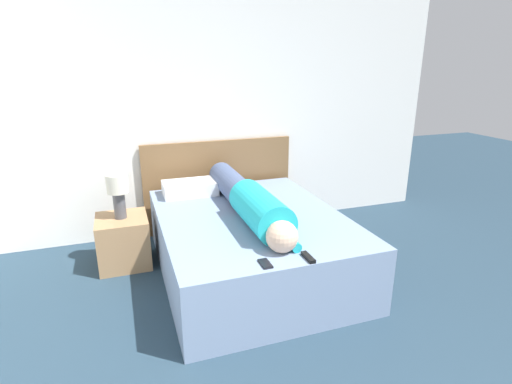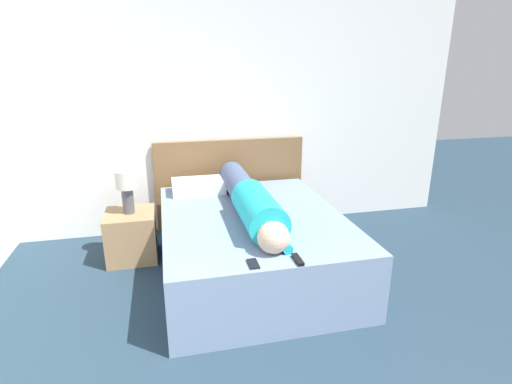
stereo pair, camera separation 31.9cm
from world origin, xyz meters
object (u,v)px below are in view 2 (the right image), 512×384
bed (252,243)px  table_lamp (126,186)px  nightstand (132,235)px  pillow_near_headboard (199,186)px  person_lying (251,200)px  tv_remote (298,260)px  cell_phone (253,264)px

bed → table_lamp: bearing=153.6°
nightstand → pillow_near_headboard: 0.79m
table_lamp → pillow_near_headboard: size_ratio=0.78×
person_lying → tv_remote: person_lying is taller
nightstand → table_lamp: bearing=0.0°
tv_remote → person_lying: bearing=98.0°
pillow_near_headboard → tv_remote: pillow_near_headboard is taller
pillow_near_headboard → tv_remote: bearing=-73.1°
person_lying → pillow_near_headboard: (-0.37, 0.74, -0.07)m
table_lamp → person_lying: size_ratio=0.23×
bed → table_lamp: size_ratio=4.81×
cell_phone → bed: bearing=77.7°
tv_remote → cell_phone: tv_remote is taller
nightstand → pillow_near_headboard: pillow_near_headboard is taller
bed → person_lying: (-0.02, -0.02, 0.41)m
bed → tv_remote: 0.94m
pillow_near_headboard → tv_remote: (0.49, -1.61, -0.05)m
tv_remote → pillow_near_headboard: bearing=106.9°
nightstand → bed: bearing=-26.4°
table_lamp → bed: bearing=-26.4°
nightstand → pillow_near_headboard: (0.66, 0.20, 0.38)m
nightstand → table_lamp: size_ratio=1.16×
pillow_near_headboard → cell_phone: 1.60m
pillow_near_headboard → cell_phone: size_ratio=3.97×
table_lamp → cell_phone: bearing=-58.2°
table_lamp → pillow_near_headboard: table_lamp is taller
nightstand → person_lying: person_lying is taller
nightstand → pillow_near_headboard: bearing=16.9°
nightstand → tv_remote: (1.16, -1.41, 0.32)m
tv_remote → cell_phone: bearing=175.7°
bed → nightstand: bearing=153.6°
nightstand → table_lamp: 0.49m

